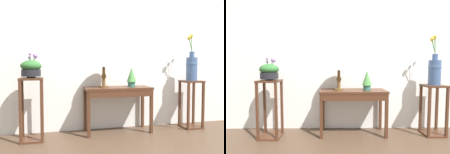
{
  "view_description": "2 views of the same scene",
  "coord_description": "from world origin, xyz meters",
  "views": [
    {
      "loc": [
        -1.16,
        -2.58,
        1.09
      ],
      "look_at": [
        -0.24,
        1.01,
        0.89
      ],
      "focal_mm": 38.04,
      "sensor_mm": 36.0,
      "label": 1
    },
    {
      "loc": [
        -0.42,
        -1.78,
        1.13
      ],
      "look_at": [
        -0.38,
        1.12,
        0.93
      ],
      "focal_mm": 28.16,
      "sensor_mm": 36.0,
      "label": 2
    }
  ],
  "objects": [
    {
      "name": "back_wall_with_art",
      "position": [
        0.0,
        1.34,
        1.4
      ],
      "size": [
        9.0,
        0.1,
        2.8
      ],
      "color": "silver",
      "rests_on": "ground"
    },
    {
      "name": "console_table",
      "position": [
        -0.14,
        1.01,
        0.62
      ],
      "size": [
        1.06,
        0.44,
        0.73
      ],
      "color": "#472819",
      "rests_on": "ground"
    },
    {
      "name": "table_lamp",
      "position": [
        -0.37,
        1.03,
        1.16
      ],
      "size": [
        0.38,
        0.38,
        0.58
      ],
      "color": "brown",
      "rests_on": "console_table"
    },
    {
      "name": "potted_plant_on_console",
      "position": [
        0.08,
        1.0,
        0.9
      ],
      "size": [
        0.15,
        0.15,
        0.31
      ],
      "color": "#2D665B",
      "rests_on": "console_table"
    },
    {
      "name": "pedestal_stand_left",
      "position": [
        -1.44,
        0.92,
        0.45
      ],
      "size": [
        0.32,
        0.32,
        0.9
      ],
      "color": "#472819",
      "rests_on": "ground"
    },
    {
      "name": "planter_bowl_wide_left",
      "position": [
        -1.44,
        0.92,
        1.03
      ],
      "size": [
        0.29,
        0.29,
        0.35
      ],
      "color": "black",
      "rests_on": "pedestal_stand_left"
    },
    {
      "name": "pedestal_stand_right",
      "position": [
        1.15,
        0.99,
        0.41
      ],
      "size": [
        0.32,
        0.32,
        0.81
      ],
      "color": "#472819",
      "rests_on": "ground"
    },
    {
      "name": "flower_vase_tall_right",
      "position": [
        1.15,
        0.99,
        1.06
      ],
      "size": [
        0.2,
        0.19,
        0.78
      ],
      "color": "#3D5684",
      "rests_on": "pedestal_stand_right"
    }
  ]
}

